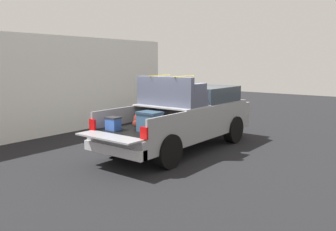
# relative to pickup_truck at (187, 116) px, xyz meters

# --- Properties ---
(ground_plane) EXTENTS (40.00, 40.00, 0.00)m
(ground_plane) POSITION_rel_pickup_truck_xyz_m (-0.36, 0.00, -0.96)
(ground_plane) COLOR black
(pickup_truck) EXTENTS (6.05, 2.06, 2.23)m
(pickup_truck) POSITION_rel_pickup_truck_xyz_m (0.00, 0.00, 0.00)
(pickup_truck) COLOR gray
(pickup_truck) RESTS_ON ground_plane
(building_facade) EXTENTS (11.02, 0.36, 3.55)m
(building_facade) POSITION_rel_pickup_truck_xyz_m (-1.12, 4.93, 0.81)
(building_facade) COLOR white
(building_facade) RESTS_ON ground_plane
(trash_can) EXTENTS (0.60, 0.60, 0.98)m
(trash_can) POSITION_rel_pickup_truck_xyz_m (2.78, 3.34, -0.47)
(trash_can) COLOR #2D2D33
(trash_can) RESTS_ON ground_plane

